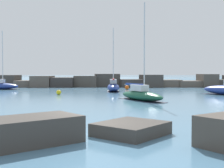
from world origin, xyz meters
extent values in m
plane|color=teal|center=(0.00, 0.00, 0.00)|extent=(600.00, 600.00, 0.00)
cube|color=teal|center=(0.00, 106.98, 0.00)|extent=(400.00, 116.00, 0.01)
cube|color=#423D38|center=(-19.89, 47.14, 1.17)|extent=(3.43, 3.90, 2.33)
cube|color=brown|center=(-16.91, 46.26, 0.64)|extent=(4.89, 5.42, 1.27)
cube|color=brown|center=(-13.33, 46.31, 1.09)|extent=(3.86, 5.03, 2.17)
cube|color=#383330|center=(-9.25, 46.84, 0.92)|extent=(4.30, 5.62, 1.85)
cube|color=#4C443D|center=(-4.75, 46.68, 1.09)|extent=(4.83, 3.83, 2.18)
cube|color=#423D38|center=(-0.77, 47.67, 1.28)|extent=(5.20, 3.93, 2.56)
cube|color=#383330|center=(4.22, 46.39, 0.75)|extent=(5.68, 5.79, 1.50)
cube|color=#423D38|center=(7.77, 46.24, 1.20)|extent=(4.47, 4.54, 2.40)
cube|color=brown|center=(11.72, 47.62, 0.69)|extent=(4.06, 5.13, 1.39)
cube|color=brown|center=(15.59, 47.48, 0.60)|extent=(4.80, 5.50, 1.21)
cube|color=#4C443D|center=(18.77, 46.74, 1.26)|extent=(3.07, 5.36, 2.52)
cube|color=#423D38|center=(21.81, 47.09, 0.73)|extent=(3.62, 5.05, 1.47)
cube|color=#423D38|center=(1.88, -0.01, 0.29)|extent=(3.89, 3.95, 0.58)
cube|color=#423D38|center=(-2.33, -1.91, 0.55)|extent=(4.55, 4.30, 1.09)
ellipsoid|color=navy|center=(0.66, 32.43, 0.60)|extent=(1.93, 6.22, 1.20)
cube|color=black|center=(0.66, 32.43, 0.01)|extent=(1.88, 5.91, 0.03)
cube|color=#B2B2B7|center=(0.67, 32.12, 1.52)|extent=(1.03, 1.87, 0.64)
cylinder|color=silver|center=(0.65, 32.89, 5.38)|extent=(0.12, 0.12, 8.37)
cylinder|color=#BCBCC1|center=(0.69, 31.19, 1.75)|extent=(0.17, 3.40, 0.10)
cube|color=maroon|center=(0.69, 31.19, 1.85)|extent=(0.26, 2.89, 0.20)
ellipsoid|color=navy|center=(-18.35, 37.57, 0.53)|extent=(6.23, 2.65, 1.07)
cube|color=black|center=(-18.35, 37.57, 0.01)|extent=(5.92, 2.59, 0.03)
cylinder|color=silver|center=(-17.89, 37.55, 5.42)|extent=(0.12, 0.12, 8.71)
ellipsoid|color=#195138|center=(3.71, 17.60, 0.47)|extent=(4.88, 7.08, 0.95)
cube|color=black|center=(3.71, 17.60, 0.01)|extent=(4.68, 6.75, 0.03)
cube|color=silver|center=(3.54, 17.91, 1.27)|extent=(1.84, 2.33, 0.64)
cylinder|color=silver|center=(3.96, 17.13, 5.39)|extent=(0.12, 0.12, 8.89)
cylinder|color=#BCBCC1|center=(3.04, 18.85, 1.50)|extent=(1.94, 3.49, 0.10)
cube|color=navy|center=(3.04, 18.85, 1.60)|extent=(1.75, 3.02, 0.20)
sphere|color=yellow|center=(-6.22, 25.29, 0.31)|extent=(0.63, 0.63, 0.63)
cylinder|color=black|center=(-6.22, 25.29, 0.73)|extent=(0.04, 0.04, 0.20)
sphere|color=#EA5914|center=(2.86, 37.78, 0.35)|extent=(0.70, 0.70, 0.70)
cylinder|color=black|center=(2.86, 37.78, 0.80)|extent=(0.04, 0.04, 0.20)
camera|label=1|loc=(1.25, -14.19, 2.88)|focal=50.00mm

